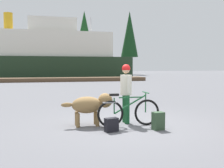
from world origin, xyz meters
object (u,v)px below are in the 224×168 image
at_px(person_cyclist, 126,88).
at_px(dog, 91,105).
at_px(ferry_boat, 34,56).
at_px(sailboat_moored, 91,75).
at_px(backpack, 158,121).
at_px(handbag_pannier, 111,125).
at_px(bicycle, 128,112).

bearing_deg(person_cyclist, dog, -175.31).
height_order(dog, ferry_boat, ferry_boat).
xyz_separation_m(person_cyclist, sailboat_moored, (3.67, 28.39, -0.50)).
distance_m(person_cyclist, backpack, 1.35).
bearing_deg(dog, handbag_pannier, -64.13).
relative_size(backpack, sailboat_moored, 0.05).
height_order(person_cyclist, handbag_pannier, person_cyclist).
relative_size(person_cyclist, backpack, 3.67).
relative_size(handbag_pannier, ferry_boat, 0.01).
bearing_deg(dog, bicycle, -19.79).
relative_size(backpack, ferry_boat, 0.02).
bearing_deg(handbag_pannier, backpack, -4.87).
height_order(person_cyclist, dog, person_cyclist).
height_order(bicycle, handbag_pannier, bicycle).
relative_size(backpack, handbag_pannier, 1.33).
bearing_deg(dog, ferry_boat, 95.43).
xyz_separation_m(bicycle, dog, (-0.95, 0.34, 0.18)).
bearing_deg(backpack, person_cyclist, 119.58).
bearing_deg(sailboat_moored, ferry_boat, 175.48).
xyz_separation_m(bicycle, handbag_pannier, (-0.57, -0.44, -0.21)).
distance_m(bicycle, dog, 1.03).
distance_m(bicycle, ferry_boat, 29.75).
bearing_deg(backpack, sailboat_moored, 83.94).
relative_size(person_cyclist, handbag_pannier, 4.89).
distance_m(bicycle, person_cyclist, 0.74).
bearing_deg(backpack, ferry_boat, 98.22).
relative_size(bicycle, handbag_pannier, 5.09).
height_order(handbag_pannier, sailboat_moored, sailboat_moored).
distance_m(handbag_pannier, sailboat_moored, 29.58).
distance_m(person_cyclist, dog, 1.10).
bearing_deg(handbag_pannier, sailboat_moored, 81.64).
height_order(bicycle, backpack, bicycle).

